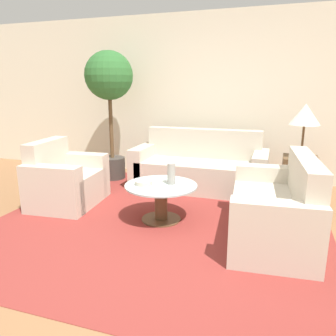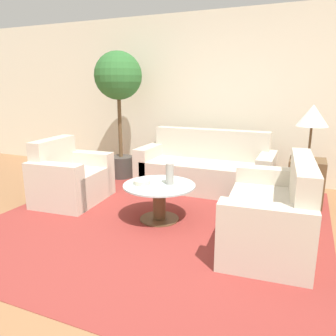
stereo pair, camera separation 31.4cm
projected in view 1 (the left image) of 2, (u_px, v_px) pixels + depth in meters
ground_plane at (144, 255)px, 2.95m from camera, size 14.00×14.00×0.00m
wall_back at (210, 97)px, 5.27m from camera, size 10.00×0.06×2.60m
rug at (161, 220)px, 3.72m from camera, size 3.60×3.54×0.01m
sofa_main at (200, 169)px, 4.86m from camera, size 1.93×0.79×0.85m
armchair at (64, 182)px, 4.18m from camera, size 0.80×1.00×0.82m
loveseat at (278, 212)px, 3.22m from camera, size 0.86×1.49×0.84m
coffee_table at (161, 197)px, 3.66m from camera, size 0.81×0.81×0.42m
side_table at (299, 179)px, 4.31m from camera, size 0.43×0.43×0.59m
table_lamp at (305, 116)px, 4.10m from camera, size 0.38×0.38×0.68m
potted_plant at (109, 87)px, 5.06m from camera, size 0.74×0.74×2.01m
vase at (171, 174)px, 3.62m from camera, size 0.09×0.09×0.23m
bowl at (143, 183)px, 3.61m from camera, size 0.19×0.19×0.05m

